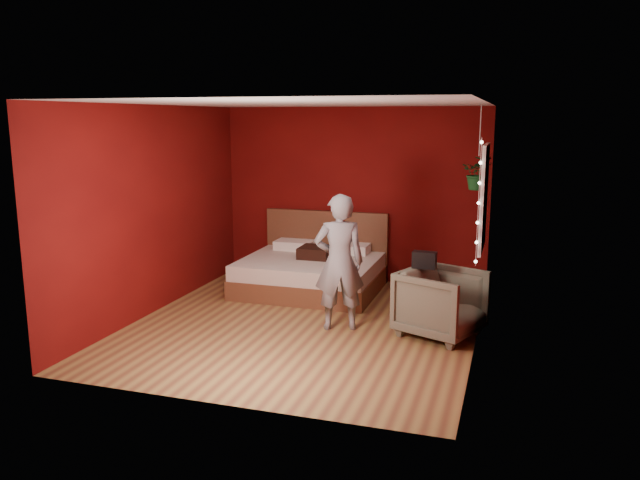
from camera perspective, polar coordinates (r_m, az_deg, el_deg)
The scene contains 10 objects.
floor at distance 7.57m, azimuth -1.38°, elevation -7.68°, with size 4.50×4.50×0.00m, color olive.
room_walls at distance 7.21m, azimuth -1.44°, elevation 5.06°, with size 4.04×4.54×2.62m.
window at distance 7.74m, azimuth 14.72°, elevation 3.78°, with size 0.05×0.97×1.27m.
fairy_lights at distance 7.23m, azimuth 14.30°, elevation 3.30°, with size 0.04×0.04×1.45m.
bed at distance 8.96m, azimuth -0.72°, elevation -2.87°, with size 1.91×1.62×1.05m.
person at distance 7.21m, azimuth 1.77°, elevation -2.05°, with size 0.58×0.38×1.60m, color slate.
armchair at distance 7.20m, azimuth 11.02°, elevation -5.68°, with size 0.82×0.84×0.77m, color #63614E.
handbag at distance 7.14m, azimuth 9.52°, elevation -1.80°, with size 0.27×0.13×0.19m, color black.
throw_pillow at distance 8.88m, azimuth -0.39°, elevation -1.12°, with size 0.44×0.44×0.16m, color black.
hanging_plant at distance 8.21m, azimuth 14.26°, elevation 5.96°, with size 0.39×0.34×1.07m.
Camera 1 is at (2.34, -6.78, 2.44)m, focal length 35.00 mm.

